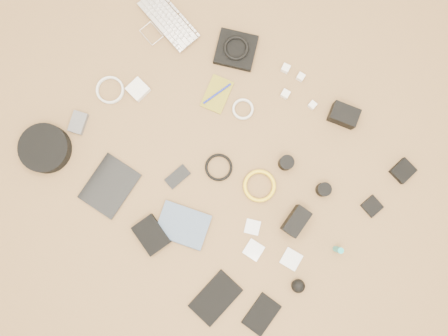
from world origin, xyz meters
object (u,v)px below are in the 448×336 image
Objects in this scene: tablet at (110,186)px; headphone_case at (45,148)px; phone at (178,177)px; paperback at (177,243)px; dslr_camera at (344,115)px; laptop at (161,27)px.

headphone_case is at bearing -176.93° from tablet.
paperback reaches higher than phone.
phone is at bearing 41.06° from tablet.
headphone_case is at bearing -151.84° from dslr_camera.
tablet is at bearing 69.34° from paperback.
laptop reaches higher than phone.
tablet is at bearing -141.47° from dslr_camera.
dslr_camera is at bearing -33.67° from paperback.
headphone_case is 0.69m from paperback.
tablet is (-0.64, -0.82, -0.03)m from dslr_camera.
dslr_camera is at bearing 49.99° from tablet.
phone is 0.57m from headphone_case.
dslr_camera is 0.89m from paperback.
dslr_camera is (0.88, 0.13, 0.02)m from laptop.
paperback is at bearing -40.72° from phone.
phone is (0.45, -0.50, -0.01)m from laptop.
headphone_case is 1.02× the size of paperback.
laptop is 0.73m from tablet.
tablet reaches higher than phone.
dslr_camera is 1.28m from headphone_case.
dslr_camera is 0.51× the size of tablet.
laptop is 0.95m from paperback.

